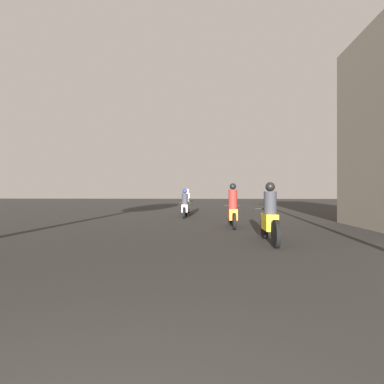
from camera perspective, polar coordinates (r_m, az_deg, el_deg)
motorcycle_yellow at (r=7.97m, az=14.59°, el=-4.88°), size 0.60×2.12×1.56m
motorcycle_orange at (r=11.18m, az=7.77°, el=-3.38°), size 0.60×1.90×1.64m
motorcycle_white at (r=15.49m, az=-1.34°, el=-2.67°), size 0.60×1.83×1.49m
motorcycle_silver at (r=17.77m, az=-0.88°, el=-2.31°), size 0.60×2.11×1.51m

